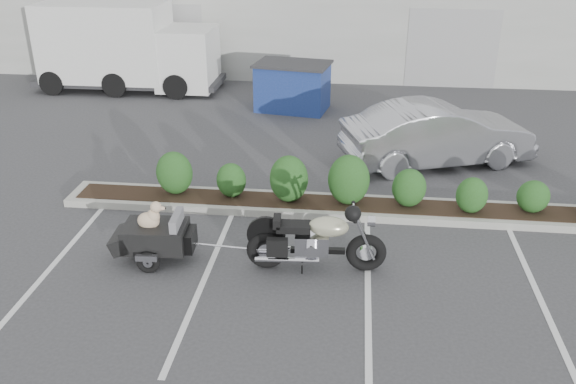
# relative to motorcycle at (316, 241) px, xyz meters

# --- Properties ---
(ground) EXTENTS (90.00, 90.00, 0.00)m
(ground) POSITION_rel_motorcycle_xyz_m (-0.31, 0.08, -0.54)
(ground) COLOR #38383A
(ground) RESTS_ON ground
(planter_kerb) EXTENTS (12.00, 1.00, 0.15)m
(planter_kerb) POSITION_rel_motorcycle_xyz_m (0.69, 2.28, -0.47)
(planter_kerb) COLOR #9E9E93
(planter_kerb) RESTS_ON ground
(building) EXTENTS (26.00, 10.00, 4.00)m
(building) POSITION_rel_motorcycle_xyz_m (-0.31, 17.08, 1.46)
(building) COLOR #9EA099
(building) RESTS_ON ground
(motorcycle) EXTENTS (2.37, 0.81, 1.36)m
(motorcycle) POSITION_rel_motorcycle_xyz_m (0.00, 0.00, 0.00)
(motorcycle) COLOR black
(motorcycle) RESTS_ON ground
(pet_trailer) EXTENTS (1.89, 1.06, 1.13)m
(pet_trailer) POSITION_rel_motorcycle_xyz_m (-2.79, 0.02, -0.07)
(pet_trailer) COLOR black
(pet_trailer) RESTS_ON ground
(sedan) EXTENTS (4.74, 2.96, 1.47)m
(sedan) POSITION_rel_motorcycle_xyz_m (2.51, 5.06, 0.19)
(sedan) COLOR #ABACB3
(sedan) RESTS_ON ground
(dumpster) EXTENTS (2.38, 1.82, 1.42)m
(dumpster) POSITION_rel_motorcycle_xyz_m (-1.34, 8.97, 0.18)
(dumpster) COLOR navy
(dumpster) RESTS_ON ground
(delivery_truck) EXTENTS (6.17, 2.19, 2.82)m
(delivery_truck) POSITION_rel_motorcycle_xyz_m (-7.05, 10.63, 0.81)
(delivery_truck) COLOR silver
(delivery_truck) RESTS_ON ground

